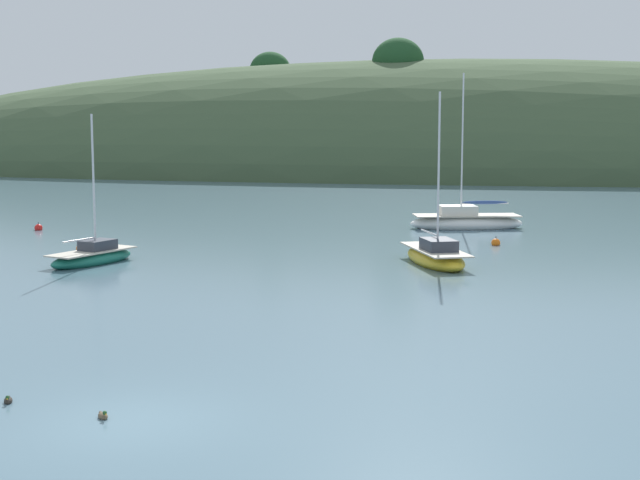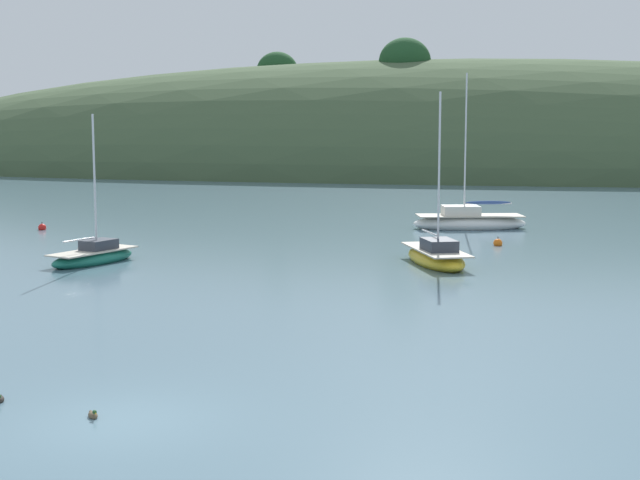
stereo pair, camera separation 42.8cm
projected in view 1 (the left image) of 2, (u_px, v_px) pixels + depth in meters
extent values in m
plane|color=slate|center=(130.00, 422.00, 18.99)|extent=(400.00, 400.00, 0.00)
ellipsoid|color=#425638|center=(437.00, 174.00, 105.25)|extent=(150.00, 36.00, 25.49)
ellipsoid|color=#1E4723|center=(398.00, 62.00, 101.71)|extent=(5.66, 5.15, 5.15)
ellipsoid|color=#1E4723|center=(270.00, 71.00, 109.49)|extent=(4.86, 4.42, 4.42)
ellipsoid|color=#196B56|center=(92.00, 259.00, 39.84)|extent=(2.93, 4.78, 0.72)
cube|color=beige|center=(92.00, 251.00, 39.80)|extent=(2.70, 4.40, 0.06)
cube|color=#333842|center=(98.00, 245.00, 40.08)|extent=(1.42, 1.70, 0.45)
cylinder|color=silver|center=(94.00, 183.00, 39.62)|extent=(0.09, 0.09, 5.81)
cylinder|color=silver|center=(79.00, 240.00, 39.10)|extent=(0.69, 1.82, 0.07)
ellipsoid|color=white|center=(466.00, 223.00, 52.74)|extent=(6.73, 3.69, 1.02)
cube|color=beige|center=(467.00, 215.00, 52.69)|extent=(6.19, 3.40, 0.06)
cube|color=silver|center=(458.00, 210.00, 52.62)|extent=(2.33, 1.88, 0.56)
cylinder|color=silver|center=(462.00, 145.00, 52.16)|extent=(0.09, 0.09, 7.91)
cylinder|color=silver|center=(485.00, 203.00, 52.66)|extent=(2.62, 0.73, 0.07)
ellipsoid|color=#2D4784|center=(485.00, 202.00, 52.65)|extent=(2.55, 0.83, 0.20)
ellipsoid|color=gold|center=(435.00, 259.00, 39.71)|extent=(3.74, 5.69, 0.86)
cube|color=beige|center=(435.00, 249.00, 39.66)|extent=(3.45, 5.24, 0.06)
cube|color=#333842|center=(439.00, 245.00, 39.21)|extent=(1.76, 2.05, 0.50)
cylinder|color=silver|center=(439.00, 172.00, 38.98)|extent=(0.09, 0.09, 6.62)
cylinder|color=silver|center=(429.00, 233.00, 40.43)|extent=(0.92, 2.12, 0.07)
sphere|color=orange|center=(81.00, 248.00, 43.66)|extent=(0.44, 0.44, 0.44)
cylinder|color=black|center=(81.00, 243.00, 43.63)|extent=(0.04, 0.04, 0.10)
sphere|color=orange|center=(496.00, 243.00, 45.64)|extent=(0.44, 0.44, 0.44)
cylinder|color=black|center=(496.00, 237.00, 45.61)|extent=(0.04, 0.04, 0.10)
sphere|color=red|center=(38.00, 228.00, 51.92)|extent=(0.44, 0.44, 0.44)
cylinder|color=black|center=(38.00, 223.00, 51.89)|extent=(0.04, 0.04, 0.10)
ellipsoid|color=#2D2823|center=(8.00, 401.00, 20.28)|extent=(0.31, 0.38, 0.16)
sphere|color=#1E4723|center=(7.00, 398.00, 20.13)|extent=(0.09, 0.09, 0.09)
cone|color=gold|center=(7.00, 399.00, 20.07)|extent=(0.05, 0.06, 0.04)
cone|color=#2D2823|center=(9.00, 397.00, 20.42)|extent=(0.10, 0.10, 0.08)
ellipsoid|color=brown|center=(103.00, 416.00, 19.22)|extent=(0.36, 0.38, 0.16)
sphere|color=#1E4723|center=(105.00, 413.00, 19.08)|extent=(0.09, 0.09, 0.09)
cone|color=gold|center=(106.00, 414.00, 19.02)|extent=(0.06, 0.06, 0.04)
cone|color=brown|center=(101.00, 413.00, 19.35)|extent=(0.10, 0.10, 0.08)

